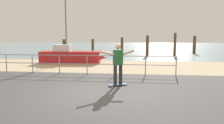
{
  "coord_description": "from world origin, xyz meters",
  "views": [
    {
      "loc": [
        1.4,
        -6.98,
        2.02
      ],
      "look_at": [
        0.33,
        2.0,
        0.9
      ],
      "focal_mm": 33.36,
      "sensor_mm": 36.0,
      "label": 1
    }
  ],
  "objects": [
    {
      "name": "groyne_post_0",
      "position": [
        -5.92,
        13.49,
        0.86
      ],
      "size": [
        0.4,
        0.4,
        1.72
      ],
      "primitive_type": "cylinder",
      "color": "#513826",
      "rests_on": "ground"
    },
    {
      "name": "skateboarder",
      "position": [
        0.66,
        1.25,
        1.02
      ],
      "size": [
        1.29,
        0.81,
        1.65
      ],
      "color": "#26262B",
      "rests_on": "skateboard"
    },
    {
      "name": "skateboard",
      "position": [
        0.66,
        1.25,
        0.07
      ],
      "size": [
        0.79,
        0.58,
        0.08
      ],
      "color": "#334C8C",
      "rests_on": "ground"
    },
    {
      "name": "groyne_post_2",
      "position": [
        -0.33,
        17.41,
        0.95
      ],
      "size": [
        0.3,
        0.3,
        1.9
      ],
      "primitive_type": "cylinder",
      "color": "#513826",
      "rests_on": "ground"
    },
    {
      "name": "sea_surface",
      "position": [
        0.0,
        35.0,
        0.0
      ],
      "size": [
        72.0,
        50.0,
        0.04
      ],
      "primitive_type": "cube",
      "color": "#75939E",
      "rests_on": "ground"
    },
    {
      "name": "groyne_post_4",
      "position": [
        5.26,
        14.89,
        1.18
      ],
      "size": [
        0.26,
        0.26,
        2.37
      ],
      "primitive_type": "cylinder",
      "color": "#513826",
      "rests_on": "ground"
    },
    {
      "name": "beach_strip",
      "position": [
        0.0,
        7.0,
        0.0
      ],
      "size": [
        24.0,
        6.0,
        0.04
      ],
      "primitive_type": "cube",
      "color": "tan",
      "rests_on": "ground"
    },
    {
      "name": "sailboat",
      "position": [
        -3.39,
        8.16,
        0.52
      ],
      "size": [
        5.02,
        1.76,
        4.86
      ],
      "color": "#B21E23",
      "rests_on": "ground"
    },
    {
      "name": "groyne_post_3",
      "position": [
        2.46,
        14.49,
        1.06
      ],
      "size": [
        0.29,
        0.29,
        2.11
      ],
      "primitive_type": "cylinder",
      "color": "#513826",
      "rests_on": "ground"
    },
    {
      "name": "groyne_post_1",
      "position": [
        -3.12,
        14.13,
        0.87
      ],
      "size": [
        0.26,
        0.26,
        1.74
      ],
      "primitive_type": "cylinder",
      "color": "#513826",
      "rests_on": "ground"
    },
    {
      "name": "railing_fence",
      "position": [
        -2.69,
        3.6,
        0.7
      ],
      "size": [
        12.17,
        0.05,
        1.05
      ],
      "color": "gray",
      "rests_on": "ground"
    },
    {
      "name": "ground_plane",
      "position": [
        0.0,
        -1.0,
        0.0
      ],
      "size": [
        24.0,
        10.0,
        0.04
      ],
      "primitive_type": "cube",
      "color": "#474444",
      "rests_on": "ground"
    },
    {
      "name": "groyne_post_5",
      "position": [
        8.05,
        18.2,
        1.03
      ],
      "size": [
        0.34,
        0.34,
        2.06
      ],
      "primitive_type": "cylinder",
      "color": "#513826",
      "rests_on": "ground"
    }
  ]
}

